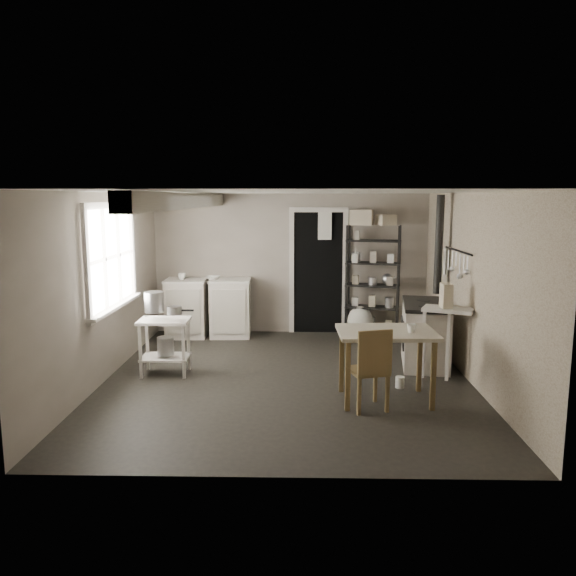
{
  "coord_description": "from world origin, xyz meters",
  "views": [
    {
      "loc": [
        0.16,
        -6.72,
        2.24
      ],
      "look_at": [
        0.0,
        0.3,
        1.1
      ],
      "focal_mm": 35.0,
      "sensor_mm": 36.0,
      "label": 1
    }
  ],
  "objects_px": {
    "stockpot": "(154,302)",
    "stove": "(425,333)",
    "prep_table": "(165,344)",
    "shelf_rack": "(373,278)",
    "chair": "(368,365)",
    "work_table": "(385,367)",
    "base_cabinets": "(209,308)",
    "flour_sack": "(360,322)"
  },
  "relations": [
    {
      "from": "shelf_rack",
      "to": "stove",
      "type": "relative_size",
      "value": 1.67
    },
    {
      "from": "flour_sack",
      "to": "chair",
      "type": "bearing_deg",
      "value": -94.54
    },
    {
      "from": "stockpot",
      "to": "work_table",
      "type": "relative_size",
      "value": 0.25
    },
    {
      "from": "stockpot",
      "to": "stove",
      "type": "relative_size",
      "value": 0.24
    },
    {
      "from": "prep_table",
      "to": "stove",
      "type": "relative_size",
      "value": 0.67
    },
    {
      "from": "base_cabinets",
      "to": "shelf_rack",
      "type": "height_order",
      "value": "shelf_rack"
    },
    {
      "from": "stockpot",
      "to": "chair",
      "type": "distance_m",
      "value": 2.83
    },
    {
      "from": "prep_table",
      "to": "flour_sack",
      "type": "height_order",
      "value": "prep_table"
    },
    {
      "from": "base_cabinets",
      "to": "stove",
      "type": "height_order",
      "value": "base_cabinets"
    },
    {
      "from": "prep_table",
      "to": "stove",
      "type": "xyz_separation_m",
      "value": [
        3.4,
        0.5,
        0.04
      ]
    },
    {
      "from": "stockpot",
      "to": "chair",
      "type": "bearing_deg",
      "value": -23.67
    },
    {
      "from": "stove",
      "to": "flour_sack",
      "type": "relative_size",
      "value": 2.16
    },
    {
      "from": "prep_table",
      "to": "shelf_rack",
      "type": "distance_m",
      "value": 3.6
    },
    {
      "from": "flour_sack",
      "to": "stockpot",
      "type": "bearing_deg",
      "value": -144.01
    },
    {
      "from": "shelf_rack",
      "to": "chair",
      "type": "height_order",
      "value": "shelf_rack"
    },
    {
      "from": "stove",
      "to": "chair",
      "type": "xyz_separation_m",
      "value": [
        -0.96,
        -1.63,
        0.04
      ]
    },
    {
      "from": "stockpot",
      "to": "work_table",
      "type": "xyz_separation_m",
      "value": [
        2.78,
        -0.88,
        -0.56
      ]
    },
    {
      "from": "stockpot",
      "to": "stove",
      "type": "bearing_deg",
      "value": 8.22
    },
    {
      "from": "stockpot",
      "to": "flour_sack",
      "type": "xyz_separation_m",
      "value": [
        2.81,
        2.04,
        -0.7
      ]
    },
    {
      "from": "prep_table",
      "to": "shelf_rack",
      "type": "relative_size",
      "value": 0.4
    },
    {
      "from": "stockpot",
      "to": "chair",
      "type": "height_order",
      "value": "stockpot"
    },
    {
      "from": "prep_table",
      "to": "base_cabinets",
      "type": "distance_m",
      "value": 2.03
    },
    {
      "from": "base_cabinets",
      "to": "stove",
      "type": "bearing_deg",
      "value": -27.75
    },
    {
      "from": "base_cabinets",
      "to": "stove",
      "type": "distance_m",
      "value": 3.52
    },
    {
      "from": "prep_table",
      "to": "stockpot",
      "type": "height_order",
      "value": "stockpot"
    },
    {
      "from": "prep_table",
      "to": "stockpot",
      "type": "xyz_separation_m",
      "value": [
        -0.11,
        -0.01,
        0.54
      ]
    },
    {
      "from": "prep_table",
      "to": "chair",
      "type": "relative_size",
      "value": 0.8
    },
    {
      "from": "flour_sack",
      "to": "stove",
      "type": "bearing_deg",
      "value": -65.06
    },
    {
      "from": "work_table",
      "to": "flour_sack",
      "type": "bearing_deg",
      "value": 89.44
    },
    {
      "from": "prep_table",
      "to": "chair",
      "type": "xyz_separation_m",
      "value": [
        2.44,
        -1.13,
        0.08
      ]
    },
    {
      "from": "base_cabinets",
      "to": "flour_sack",
      "type": "height_order",
      "value": "base_cabinets"
    },
    {
      "from": "prep_table",
      "to": "base_cabinets",
      "type": "bearing_deg",
      "value": 83.5
    },
    {
      "from": "work_table",
      "to": "flour_sack",
      "type": "xyz_separation_m",
      "value": [
        0.03,
        2.92,
        -0.14
      ]
    },
    {
      "from": "chair",
      "to": "stove",
      "type": "bearing_deg",
      "value": 43.63
    },
    {
      "from": "work_table",
      "to": "chair",
      "type": "relative_size",
      "value": 1.17
    },
    {
      "from": "flour_sack",
      "to": "base_cabinets",
      "type": "bearing_deg",
      "value": -179.77
    },
    {
      "from": "base_cabinets",
      "to": "shelf_rack",
      "type": "relative_size",
      "value": 0.79
    },
    {
      "from": "base_cabinets",
      "to": "shelf_rack",
      "type": "distance_m",
      "value": 2.7
    },
    {
      "from": "stove",
      "to": "flour_sack",
      "type": "height_order",
      "value": "stove"
    },
    {
      "from": "stockpot",
      "to": "flour_sack",
      "type": "height_order",
      "value": "stockpot"
    },
    {
      "from": "prep_table",
      "to": "shelf_rack",
      "type": "xyz_separation_m",
      "value": [
        2.89,
        2.08,
        0.55
      ]
    },
    {
      "from": "shelf_rack",
      "to": "flour_sack",
      "type": "relative_size",
      "value": 3.61
    }
  ]
}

